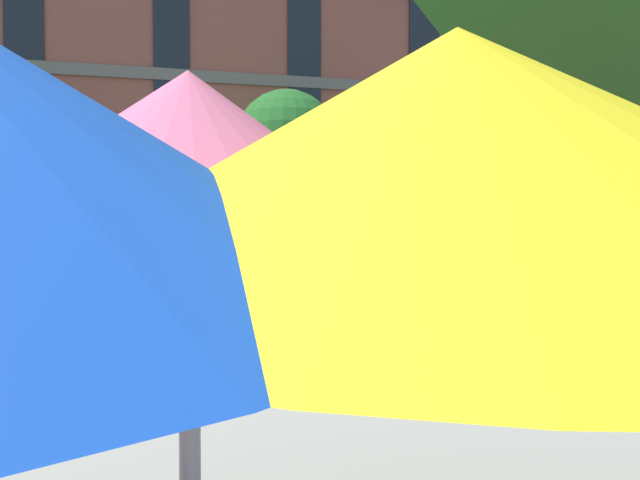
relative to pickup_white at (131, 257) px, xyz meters
The scene contains 8 objects.
ground_plane 3.96m from the pickup_white, 75.27° to the right, with size 120.00×120.00×0.00m, color #2D3033.
sidewalk_far 3.39m from the pickup_white, 72.58° to the left, with size 56.00×3.60×0.12m, color #9E998E.
apartment_building 13.30m from the pickup_white, 85.08° to the left, with size 37.84×12.08×16.00m.
pickup_white is the anchor object (origin of this frame).
sedan_silver 7.12m from the pickup_white, ahead, with size 4.40×1.98×1.78m.
street_tree_middle 5.87m from the pickup_white, 35.78° to the left, with size 3.39×3.69×5.55m.
street_tree_right 14.49m from the pickup_white, 13.53° to the left, with size 2.47×2.60×4.03m.
patio_umbrella 12.76m from the pickup_white, 86.24° to the right, with size 3.24×3.00×2.19m.
Camera 1 is at (-0.20, -10.73, 1.77)m, focal length 34.56 mm.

